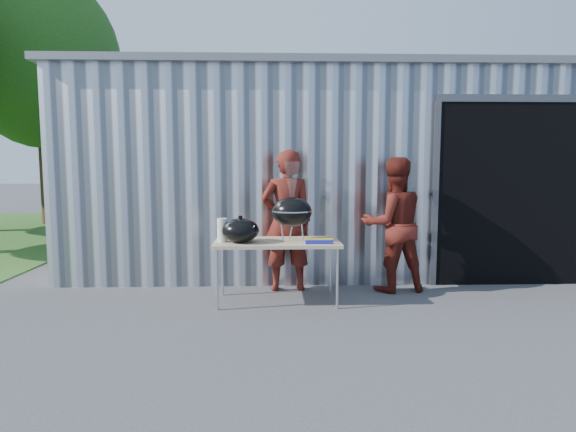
{
  "coord_description": "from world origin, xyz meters",
  "views": [
    {
      "loc": [
        -0.17,
        -4.79,
        1.65
      ],
      "look_at": [
        0.02,
        0.93,
        1.05
      ],
      "focal_mm": 30.0,
      "sensor_mm": 36.0,
      "label": 1
    }
  ],
  "objects_px": {
    "person_cook": "(287,221)",
    "folding_table": "(277,244)",
    "person_bystander": "(393,225)",
    "kettle_grill": "(292,206)"
  },
  "relations": [
    {
      "from": "person_cook",
      "to": "folding_table",
      "type": "bearing_deg",
      "value": 70.65
    },
    {
      "from": "folding_table",
      "to": "person_bystander",
      "type": "xyz_separation_m",
      "value": [
        1.53,
        0.49,
        0.17
      ]
    },
    {
      "from": "folding_table",
      "to": "kettle_grill",
      "type": "height_order",
      "value": "kettle_grill"
    },
    {
      "from": "folding_table",
      "to": "person_cook",
      "type": "height_order",
      "value": "person_cook"
    },
    {
      "from": "kettle_grill",
      "to": "person_cook",
      "type": "height_order",
      "value": "person_cook"
    },
    {
      "from": "person_cook",
      "to": "person_bystander",
      "type": "xyz_separation_m",
      "value": [
        1.4,
        -0.08,
        -0.05
      ]
    },
    {
      "from": "folding_table",
      "to": "person_cook",
      "type": "xyz_separation_m",
      "value": [
        0.13,
        0.57,
        0.22
      ]
    },
    {
      "from": "folding_table",
      "to": "person_cook",
      "type": "relative_size",
      "value": 0.81
    },
    {
      "from": "folding_table",
      "to": "person_bystander",
      "type": "height_order",
      "value": "person_bystander"
    },
    {
      "from": "person_cook",
      "to": "person_bystander",
      "type": "relative_size",
      "value": 1.06
    }
  ]
}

